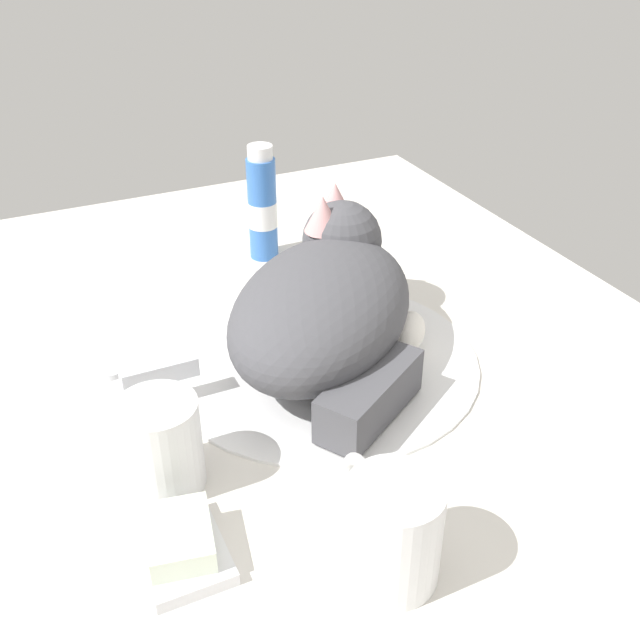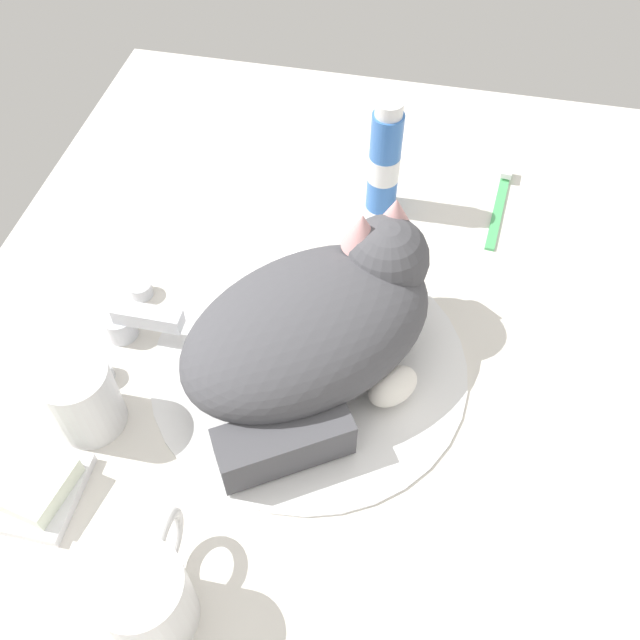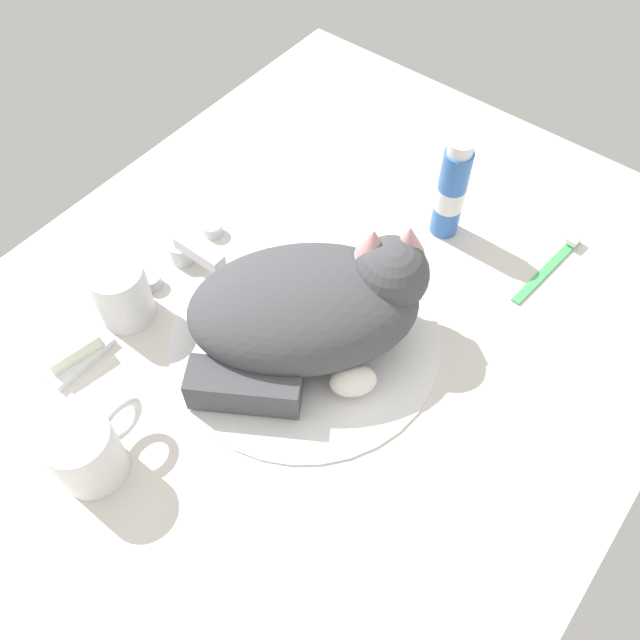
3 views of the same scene
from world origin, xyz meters
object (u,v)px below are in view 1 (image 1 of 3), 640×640
at_px(rinse_cup, 161,445).
at_px(toothpaste_bottle, 262,206).
at_px(cat, 328,302).
at_px(soap_bar, 180,537).
at_px(faucet, 135,394).
at_px(coffee_mug, 391,529).
at_px(toothbrush, 352,224).

bearing_deg(rinse_cup, toothpaste_bottle, -32.45).
bearing_deg(rinse_cup, cat, -61.15).
relative_size(rinse_cup, toothpaste_bottle, 0.55).
bearing_deg(soap_bar, rinse_cup, -6.67).
bearing_deg(cat, rinse_cup, 118.85).
distance_m(faucet, toothpaste_bottle, 0.36).
bearing_deg(coffee_mug, toothbrush, -24.47).
bearing_deg(faucet, toothbrush, -52.69).
bearing_deg(coffee_mug, cat, -16.24).
distance_m(coffee_mug, rinse_cup, 0.21).
bearing_deg(toothpaste_bottle, faucet, 138.09).
relative_size(cat, toothbrush, 2.13).
height_order(cat, rinse_cup, cat).
height_order(rinse_cup, soap_bar, rinse_cup).
bearing_deg(faucet, coffee_mug, -154.68).
xyz_separation_m(faucet, toothpaste_bottle, (0.27, -0.24, 0.05)).
bearing_deg(faucet, toothpaste_bottle, -41.91).
distance_m(cat, coffee_mug, 0.30).
xyz_separation_m(coffee_mug, toothbrush, (0.57, -0.26, -0.04)).
height_order(faucet, soap_bar, faucet).
xyz_separation_m(faucet, cat, (0.01, -0.21, 0.05)).
height_order(faucet, rinse_cup, rinse_cup).
height_order(faucet, toothbrush, faucet).
bearing_deg(toothpaste_bottle, toothbrush, -78.25).
bearing_deg(soap_bar, cat, -47.61).
distance_m(rinse_cup, toothbrush, 0.57).
relative_size(coffee_mug, toothpaste_bottle, 0.73).
bearing_deg(toothbrush, faucet, 127.31).
bearing_deg(toothpaste_bottle, coffee_mug, 168.63).
height_order(toothpaste_bottle, toothbrush, toothpaste_bottle).
bearing_deg(toothbrush, cat, 148.45).
height_order(cat, toothpaste_bottle, same).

